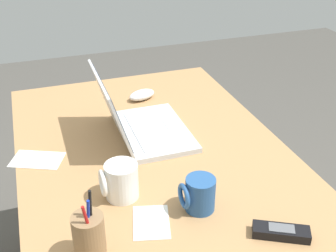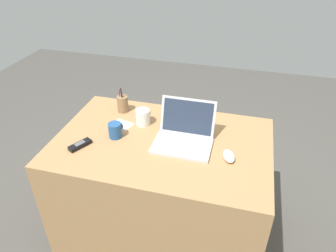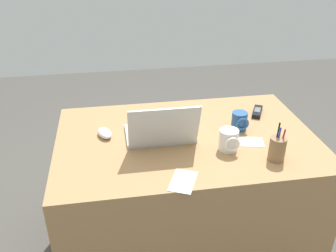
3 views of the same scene
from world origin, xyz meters
name	(u,v)px [view 3 (image 3 of 3)]	position (x,y,z in m)	size (l,w,h in m)	color
ground_plane	(183,244)	(0.00, 0.00, 0.00)	(6.00, 6.00, 0.00)	#4C4944
desk	(185,195)	(0.00, 0.00, 0.37)	(1.27, 0.83, 0.73)	#A87C4F
laptop	(161,131)	(0.13, 0.01, 0.78)	(0.33, 0.28, 0.23)	silver
computer_mouse	(105,133)	(0.40, -0.07, 0.75)	(0.06, 0.11, 0.04)	white
coffee_mug_white	(229,140)	(-0.16, 0.15, 0.78)	(0.09, 0.10, 0.10)	white
coffee_mug_tall	(240,121)	(-0.28, -0.03, 0.78)	(0.08, 0.09, 0.09)	#26518C
cordless_phone	(257,112)	(-0.44, -0.18, 0.74)	(0.10, 0.14, 0.03)	black
pen_holder	(277,149)	(-0.35, 0.26, 0.79)	(0.07, 0.07, 0.18)	olive
paper_note_near_laptop	(183,181)	(0.09, 0.35, 0.73)	(0.09, 0.15, 0.00)	white
paper_note_left	(250,142)	(-0.29, 0.10, 0.73)	(0.12, 0.09, 0.00)	white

